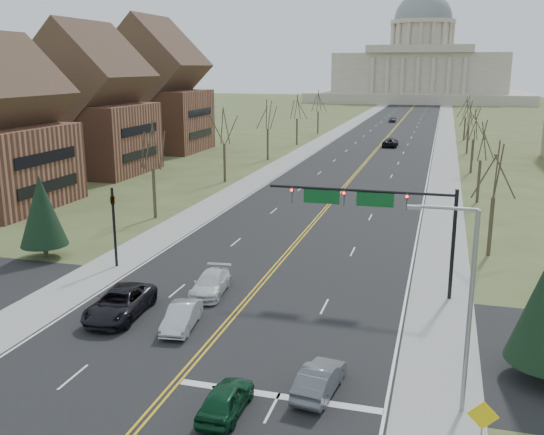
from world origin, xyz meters
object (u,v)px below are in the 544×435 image
Objects in this scene: car_nb_inner_lead at (226,399)px; signal_left at (114,218)px; warn_sign at (482,422)px; car_sb_inner_second at (211,283)px; car_sb_outer_lead at (120,303)px; signal_mast at (374,207)px; car_sb_inner_lead at (182,317)px; car_far_sb at (392,119)px; street_light at (464,298)px; car_nb_outer_lead at (320,379)px; car_far_nb at (390,142)px.

signal_left is at bearing -48.02° from car_nb_inner_lead.
warn_sign reaches higher than car_sb_inner_second.
car_sb_outer_lead is (-20.01, 9.22, -1.18)m from warn_sign.
signal_mast reaches higher than car_sb_inner_lead.
car_far_sb is at bearing 85.78° from signal_left.
street_light is 18.98m from car_sb_inner_second.
car_nb_outer_lead is 90.21m from car_far_nb.
warn_sign is at bearing 96.99° from car_far_nb.
street_light is at bearing -68.59° from signal_mast.
signal_mast is at bearing 94.08° from car_far_nb.
car_sb_inner_second is (-15.38, 10.15, -4.51)m from street_light.
car_sb_inner_lead is 0.87× the size of car_sb_inner_second.
warn_sign is 0.64× the size of car_far_sb.
signal_mast is 11.77m from car_sb_inner_second.
street_light reaches higher than car_sb_inner_second.
signal_left reaches higher than warn_sign.
street_light is at bearing -29.12° from signal_left.
car_far_nb is at bearing 96.80° from street_light.
signal_left is at bearing 116.98° from car_sb_outer_lead.
car_nb_inner_lead is 92.87m from car_far_nb.
car_sb_inner_second is at bearing -20.70° from signal_left.
signal_left is at bearing 128.47° from car_sb_inner_lead.
car_sb_outer_lead reaches higher than car_far_nb.
signal_mast is 3.04× the size of car_nb_inner_lead.
signal_mast is 2.51× the size of car_sb_inner_second.
car_nb_outer_lead is 1.00× the size of car_sb_inner_lead.
car_nb_inner_lead is at bearing -104.50° from signal_mast.
car_sb_inner_second is (8.86, -3.35, -3.00)m from signal_left.
car_far_nb is at bearing 96.97° from warn_sign.
car_far_nb is at bearing 94.07° from signal_mast.
street_light reaches higher than car_sb_outer_lead.
signal_left is 9.93m from car_sb_inner_second.
warn_sign is 94.62m from car_far_nb.
street_light reaches higher than car_nb_outer_lead.
car_sb_inner_lead is 137.49m from car_far_sb.
signal_mast is at bearing 111.41° from street_light.
car_nb_inner_lead is at bearing -72.11° from car_sb_inner_second.
warn_sign is 7.88m from car_nb_outer_lead.
car_nb_inner_lead is (-4.26, -16.46, -5.07)m from signal_mast.
car_sb_inner_lead reaches higher than car_nb_outer_lead.
car_sb_outer_lead reaches higher than car_nb_outer_lead.
car_sb_inner_lead reaches higher than car_nb_inner_lead.
signal_mast is 1.34× the size of street_light.
signal_left is 1.50× the size of car_nb_inner_lead.
car_sb_outer_lead is at bearing -39.88° from car_nb_inner_lead.
warn_sign is 18.02m from car_sb_inner_lead.
car_nb_inner_lead is 12.68m from car_sb_outer_lead.
warn_sign is (25.00, -17.52, -1.70)m from signal_left.
car_sb_inner_second is (-5.83, 13.12, 0.02)m from car_nb_inner_lead.
signal_left reaches higher than car_far_nb.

